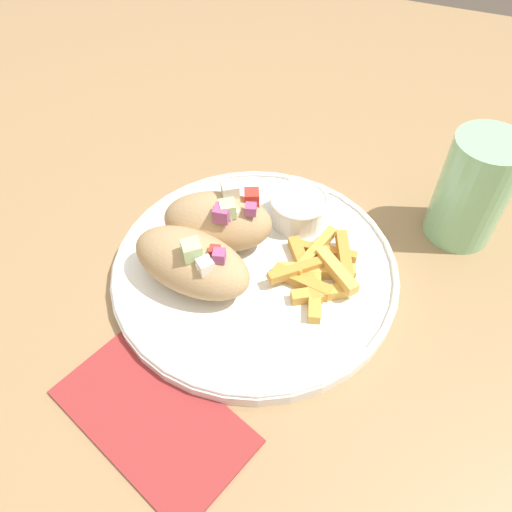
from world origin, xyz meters
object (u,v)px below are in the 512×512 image
object	(u,v)px
fries_pile	(317,272)
water_glass	(471,194)
pita_sandwich_far	(218,221)
pita_sandwich_near	(192,262)
sauce_ramekin	(299,207)
plate	(256,271)

from	to	relation	value
fries_pile	water_glass	size ratio (longest dim) A/B	0.93
pita_sandwich_far	pita_sandwich_near	bearing A→B (deg)	-107.17
sauce_ramekin	water_glass	bearing A→B (deg)	20.29
pita_sandwich_far	water_glass	bearing A→B (deg)	13.83
plate	water_glass	size ratio (longest dim) A/B	2.40
pita_sandwich_far	water_glass	distance (m)	0.27
pita_sandwich_near	sauce_ramekin	size ratio (longest dim) A/B	2.03
pita_sandwich_near	fries_pile	size ratio (longest dim) A/B	1.15
pita_sandwich_far	sauce_ramekin	bearing A→B (deg)	29.13
pita_sandwich_near	water_glass	size ratio (longest dim) A/B	1.07
pita_sandwich_far	fries_pile	bearing A→B (deg)	-18.31
fries_pile	water_glass	xyz separation A→B (m)	(0.13, 0.14, 0.03)
plate	water_glass	bearing A→B (deg)	37.92
plate	fries_pile	size ratio (longest dim) A/B	2.59
plate	sauce_ramekin	size ratio (longest dim) A/B	4.57
plate	fries_pile	distance (m)	0.07
plate	sauce_ramekin	xyz separation A→B (m)	(0.02, 0.09, 0.02)
pita_sandwich_near	pita_sandwich_far	xyz separation A→B (m)	(0.00, 0.06, 0.00)
pita_sandwich_near	water_glass	xyz separation A→B (m)	(0.25, 0.19, 0.01)
plate	fries_pile	xyz separation A→B (m)	(0.06, 0.01, 0.01)
fries_pile	water_glass	distance (m)	0.19
pita_sandwich_far	fries_pile	distance (m)	0.12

